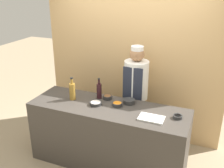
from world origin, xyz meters
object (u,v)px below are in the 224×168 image
Objects in this scene: sauce_bowl_purple at (129,101)px; bottle_vinegar at (72,91)px; sauce_bowl_red at (178,117)px; chef_center at (136,95)px; sauce_bowl_brown at (107,97)px; bottle_wine at (99,90)px; sauce_bowl_orange at (117,104)px; cutting_board at (151,118)px; sauce_bowl_white at (96,103)px.

sauce_bowl_purple is 0.49× the size of bottle_vinegar.
sauce_bowl_red is 0.07× the size of chef_center.
sauce_bowl_purple is (0.33, -0.01, 0.00)m from sauce_bowl_brown.
sauce_bowl_red is 0.89m from chef_center.
bottle_wine is at bearing 172.11° from sauce_bowl_red.
bottle_wine is at bearing -172.38° from sauce_bowl_brown.
sauce_bowl_orange is 1.13× the size of sauce_bowl_brown.
sauce_bowl_brown is 0.77× the size of sauce_bowl_purple.
sauce_bowl_brown is at bearing 178.64° from sauce_bowl_purple.
sauce_bowl_red is at bearing -9.71° from sauce_bowl_brown.
cutting_board is (0.40, -0.31, -0.02)m from sauce_bowl_purple.
sauce_bowl_white is (-0.08, -0.23, -0.01)m from sauce_bowl_brown.
chef_center is (-0.72, 0.53, -0.05)m from sauce_bowl_red.
sauce_bowl_orange is 0.09× the size of chef_center.
chef_center is (0.44, 0.37, -0.15)m from bottle_wine.
sauce_bowl_brown is at bearing 156.33° from cutting_board.
bottle_wine reaches higher than sauce_bowl_red.
bottle_wine reaches higher than sauce_bowl_purple.
bottle_vinegar is at bearing 175.49° from sauce_bowl_white.
sauce_bowl_purple is at bearing 1.08° from bottle_wine.
sauce_bowl_red is at bearing 0.91° from bottle_vinegar.
sauce_bowl_orange reaches higher than sauce_bowl_white.
sauce_bowl_white is 0.40m from bottle_vinegar.
bottle_vinegar is at bearing -151.38° from bottle_wine.
bottle_vinegar is (-0.46, -0.20, 0.10)m from sauce_bowl_brown.
chef_center reaches higher than sauce_bowl_red.
bottle_wine is 0.59m from chef_center.
cutting_board is at bearing -23.67° from sauce_bowl_brown.
chef_center reaches higher than sauce_bowl_white.
sauce_bowl_brown is at bearing 170.29° from sauce_bowl_red.
bottle_vinegar is at bearing -144.61° from chef_center.
bottle_wine is (-1.16, 0.16, 0.10)m from sauce_bowl_red.
chef_center reaches higher than bottle_wine.
chef_center is (0.10, 0.50, -0.05)m from sauce_bowl_orange.
sauce_bowl_purple is (0.12, 0.14, 0.01)m from sauce_bowl_orange.
bottle_vinegar reaches higher than sauce_bowl_brown.
sauce_bowl_white is at bearing -151.46° from sauce_bowl_purple.
sauce_bowl_white is (-0.29, -0.08, -0.00)m from sauce_bowl_orange.
cutting_board is at bearing -154.10° from sauce_bowl_red.
bottle_vinegar is (-1.20, 0.12, 0.12)m from cutting_board.
sauce_bowl_red is 1.50m from bottle_vinegar.
sauce_bowl_purple reaches higher than sauce_bowl_white.
sauce_bowl_brown is at bearing 23.52° from bottle_vinegar.
sauce_bowl_red is 0.72m from sauce_bowl_purple.
bottle_wine is at bearing 158.31° from sauce_bowl_orange.
sauce_bowl_red is 1.05m from sauce_bowl_brown.
chef_center reaches higher than bottle_vinegar.
bottle_wine is (-0.05, 0.21, 0.10)m from sauce_bowl_white.
bottle_vinegar is 0.97m from chef_center.
bottle_vinegar reaches higher than sauce_bowl_purple.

